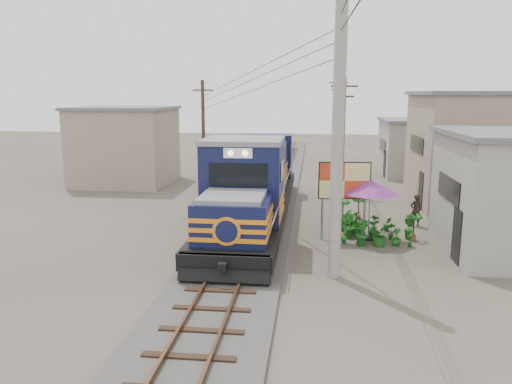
# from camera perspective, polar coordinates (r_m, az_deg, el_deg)

# --- Properties ---
(ground) EXTENTS (120.00, 120.00, 0.00)m
(ground) POSITION_cam_1_polar(r_m,az_deg,el_deg) (17.97, -2.58, -8.60)
(ground) COLOR #473F35
(ground) RESTS_ON ground
(ballast) EXTENTS (3.60, 70.00, 0.16)m
(ballast) POSITION_cam_1_polar(r_m,az_deg,el_deg) (27.49, 0.71, -1.41)
(ballast) COLOR #595651
(ballast) RESTS_ON ground
(track) EXTENTS (1.15, 70.00, 0.12)m
(track) POSITION_cam_1_polar(r_m,az_deg,el_deg) (27.45, 0.71, -1.04)
(track) COLOR #51331E
(track) RESTS_ON ground
(locomotive) EXTENTS (3.13, 17.07, 4.23)m
(locomotive) POSITION_cam_1_polar(r_m,az_deg,el_deg) (23.75, -0.14, 0.88)
(locomotive) COLOR black
(locomotive) RESTS_ON ground
(utility_pole_main) EXTENTS (0.40, 0.40, 10.00)m
(utility_pole_main) POSITION_cam_1_polar(r_m,az_deg,el_deg) (16.24, 9.36, 7.23)
(utility_pole_main) COLOR #9E9B93
(utility_pole_main) RESTS_ON ground
(wooden_pole_mid) EXTENTS (1.60, 0.24, 7.00)m
(wooden_pole_mid) POSITION_cam_1_polar(r_m,az_deg,el_deg) (30.83, 9.90, 6.57)
(wooden_pole_mid) COLOR #4C3826
(wooden_pole_mid) RESTS_ON ground
(wooden_pole_far) EXTENTS (1.60, 0.24, 7.50)m
(wooden_pole_far) POSITION_cam_1_polar(r_m,az_deg,el_deg) (44.79, 9.29, 8.32)
(wooden_pole_far) COLOR #4C3826
(wooden_pole_far) RESTS_ON ground
(wooden_pole_left) EXTENTS (1.60, 0.24, 7.00)m
(wooden_pole_left) POSITION_cam_1_polar(r_m,az_deg,el_deg) (35.61, -6.04, 7.28)
(wooden_pole_left) COLOR #4C3826
(wooden_pole_left) RESTS_ON ground
(power_lines) EXTENTS (9.65, 19.00, 3.30)m
(power_lines) POSITION_cam_1_polar(r_m,az_deg,el_deg) (25.38, 0.06, 14.55)
(power_lines) COLOR black
(power_lines) RESTS_ON ground
(shophouse_mid) EXTENTS (8.40, 7.35, 6.20)m
(shophouse_mid) POSITION_cam_1_polar(r_m,az_deg,el_deg) (30.45, 25.32, 4.53)
(shophouse_mid) COLOR gray
(shophouse_mid) RESTS_ON ground
(shophouse_back) EXTENTS (6.30, 6.30, 4.20)m
(shophouse_back) POSITION_cam_1_polar(r_m,az_deg,el_deg) (39.76, 18.59, 4.89)
(shophouse_back) COLOR gray
(shophouse_back) RESTS_ON ground
(shophouse_left) EXTENTS (6.30, 6.30, 5.20)m
(shophouse_left) POSITION_cam_1_polar(r_m,az_deg,el_deg) (35.24, -14.71, 5.19)
(shophouse_left) COLOR gray
(shophouse_left) RESTS_ON ground
(billboard) EXTENTS (2.16, 0.30, 3.33)m
(billboard) POSITION_cam_1_polar(r_m,az_deg,el_deg) (20.94, 10.07, 1.05)
(billboard) COLOR #99999E
(billboard) RESTS_ON ground
(market_umbrella) EXTENTS (2.80, 2.80, 2.59)m
(market_umbrella) POSITION_cam_1_polar(r_m,az_deg,el_deg) (21.17, 12.94, 0.57)
(market_umbrella) COLOR black
(market_umbrella) RESTS_ON ground
(vendor) EXTENTS (0.64, 0.53, 1.52)m
(vendor) POSITION_cam_1_polar(r_m,az_deg,el_deg) (24.27, 17.78, -2.01)
(vendor) COLOR black
(vendor) RESTS_ON ground
(plant_nursery) EXTENTS (3.45, 3.43, 1.09)m
(plant_nursery) POSITION_cam_1_polar(r_m,az_deg,el_deg) (21.92, 12.25, -3.85)
(plant_nursery) COLOR #1D631C
(plant_nursery) RESTS_ON ground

